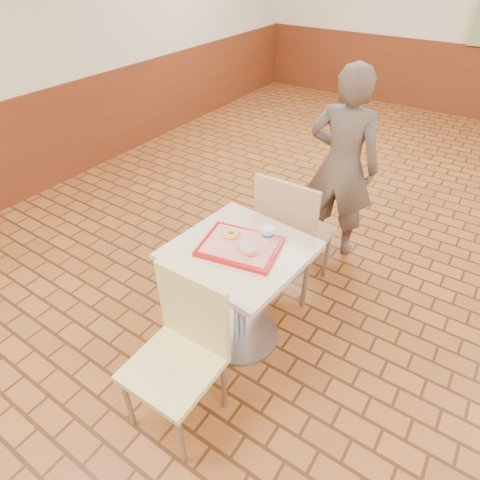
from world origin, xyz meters
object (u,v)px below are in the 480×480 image
Objects in this scene: serving_tray at (240,246)px; ring_donut at (231,234)px; main_table at (240,280)px; chair_main_front at (181,348)px; customer at (342,166)px; paper_cup at (268,234)px; chair_main_back at (291,230)px; long_john_donut at (246,250)px.

serving_tray is 4.67× the size of ring_donut.
chair_main_front is (0.04, -0.60, 0.00)m from main_table.
main_table is at bearing 81.86° from customer.
main_table is at bearing 92.75° from chair_main_front.
paper_cup is (0.11, 0.12, 0.06)m from serving_tray.
customer is 16.45× the size of ring_donut.
chair_main_front reaches higher than main_table.
ring_donut is at bearing 155.83° from main_table.
chair_main_front is 0.94× the size of chair_main_back.
long_john_donut is 1.50× the size of paper_cup.
chair_main_back is 0.65m from serving_tray.
customer is 17.16× the size of paper_cup.
ring_donut is 0.18m from long_john_donut.
chair_main_front is at bearing -78.50° from ring_donut.
chair_main_back is at bearing 81.37° from customer.
main_table is 8.14× the size of ring_donut.
serving_tray is 4.87× the size of paper_cup.
paper_cup is at bearing 47.33° from main_table.
paper_cup reaches higher than serving_tray.
long_john_donut is (0.03, 0.56, 0.30)m from chair_main_front.
chair_main_front reaches higher than serving_tray.
long_john_donut reaches higher than ring_donut.
ring_donut is at bearing 76.53° from chair_main_back.
ring_donut is 0.70× the size of long_john_donut.
long_john_donut is (0.07, -0.04, 0.03)m from serving_tray.
chair_main_front is 0.72m from ring_donut.
long_john_donut is 0.17m from paper_cup.
chair_main_back is 0.63m from ring_donut.
paper_cup is at bearing 98.55° from chair_main_back.
paper_cup is (0.03, -1.19, 0.07)m from customer.
main_table is 0.78× the size of chair_main_back.
customer reaches higher than main_table.
paper_cup is (0.05, 0.16, 0.03)m from long_john_donut.
customer is (0.08, 1.31, 0.26)m from main_table.
chair_main_back is at bearing 86.93° from main_table.
customer is 1.32m from serving_tray.
chair_main_front is 0.66m from serving_tray.
main_table is 0.31m from ring_donut.
customer is 11.46× the size of long_john_donut.
serving_tray is at bearing 85.89° from chair_main_back.
chair_main_back is at bearing 99.59° from paper_cup.
serving_tray is 0.10m from ring_donut.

